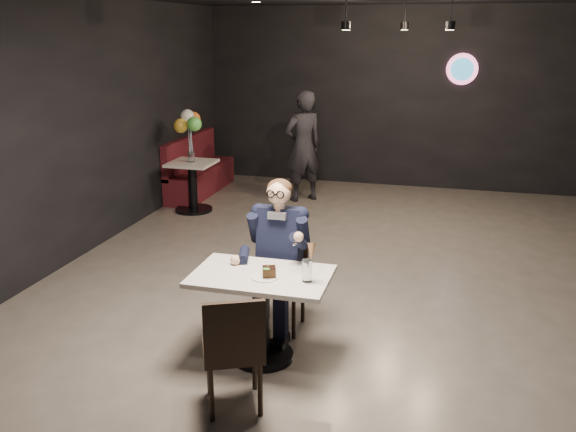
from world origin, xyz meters
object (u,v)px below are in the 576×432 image
(seated_man, at_px, (280,254))
(side_table, at_px, (193,185))
(main_table, at_px, (262,317))
(booth_bench, at_px, (200,165))
(chair_far, at_px, (280,281))
(balloon_vase, at_px, (192,157))
(chair_near, at_px, (233,348))
(passerby, at_px, (303,146))
(sundae_glass, at_px, (307,271))

(seated_man, height_order, side_table, seated_man)
(main_table, relative_size, side_table, 1.38)
(seated_man, distance_m, booth_bench, 4.99)
(chair_far, height_order, booth_bench, booth_bench)
(balloon_vase, bearing_deg, side_table, 0.00)
(booth_bench, bearing_deg, side_table, -73.30)
(side_table, bearing_deg, chair_far, -55.20)
(chair_near, height_order, side_table, chair_near)
(side_table, height_order, balloon_vase, balloon_vase)
(chair_near, distance_m, passerby, 5.60)
(chair_near, bearing_deg, seated_man, 65.16)
(chair_far, xyz_separation_m, chair_near, (0.00, -1.23, 0.00))
(main_table, bearing_deg, seated_man, 90.00)
(balloon_vase, bearing_deg, sundae_glass, -55.50)
(booth_bench, distance_m, balloon_vase, 1.10)
(seated_man, bearing_deg, chair_near, -90.00)
(seated_man, xyz_separation_m, side_table, (-2.27, 3.27, -0.32))
(main_table, distance_m, booth_bench, 5.46)
(passerby, bearing_deg, sundae_glass, 62.70)
(main_table, height_order, chair_near, chair_near)
(main_table, height_order, balloon_vase, balloon_vase)
(main_table, relative_size, booth_bench, 0.58)
(seated_man, bearing_deg, balloon_vase, 124.80)
(sundae_glass, height_order, passerby, passerby)
(sundae_glass, xyz_separation_m, balloon_vase, (-2.66, 3.87, -0.01))
(chair_near, height_order, sundae_glass, sundae_glass)
(balloon_vase, relative_size, passerby, 0.09)
(chair_near, bearing_deg, side_table, 91.94)
(seated_man, distance_m, sundae_glass, 0.72)
(main_table, distance_m, balloon_vase, 4.47)
(seated_man, bearing_deg, chair_far, 0.00)
(side_table, relative_size, balloon_vase, 5.38)
(sundae_glass, height_order, side_table, sundae_glass)
(chair_far, relative_size, seated_man, 0.64)
(seated_man, bearing_deg, side_table, 124.80)
(passerby, bearing_deg, chair_near, 57.27)
(chair_near, bearing_deg, passerby, 73.74)
(main_table, xyz_separation_m, booth_bench, (-2.57, 4.82, 0.10))
(main_table, height_order, booth_bench, booth_bench)
(main_table, relative_size, chair_far, 1.20)
(chair_far, distance_m, chair_near, 1.23)
(main_table, xyz_separation_m, balloon_vase, (-2.27, 3.82, 0.45))
(chair_near, distance_m, seated_man, 1.26)
(sundae_glass, distance_m, passerby, 5.03)
(chair_far, height_order, seated_man, seated_man)
(side_table, height_order, passerby, passerby)
(sundae_glass, bearing_deg, booth_bench, 121.29)
(chair_near, distance_m, sundae_glass, 0.83)
(side_table, bearing_deg, sundae_glass, -55.50)
(main_table, distance_m, sundae_glass, 0.60)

